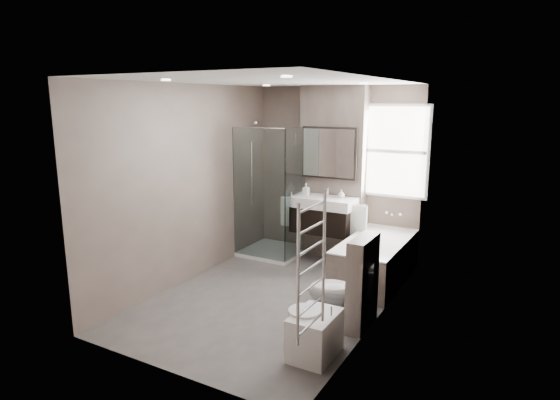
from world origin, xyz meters
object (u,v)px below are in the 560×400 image
Objects in this scene: bathtub at (376,258)px; bidet at (314,334)px; vanity at (323,214)px; toilet at (341,292)px.

bathtub reaches higher than bidet.
toilet is at bearing -59.92° from vanity.
toilet is (0.05, -1.35, 0.04)m from bathtub.
vanity is at bearing -164.72° from toilet.
vanity is 1.73× the size of bidet.
vanity is 1.07m from bathtub.
toilet reaches higher than bathtub.
bathtub is at bearing 92.40° from bidet.
vanity is at bearing 112.55° from bidet.
toilet reaches higher than bidet.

